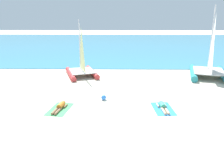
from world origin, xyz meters
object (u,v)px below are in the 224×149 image
Objects in this scene: towel_left at (60,109)px; beach_ball at (104,97)px; sunbather_right at (163,106)px; towel_right at (163,109)px; sunbather_left at (60,107)px; sailboat_teal at (209,67)px; sailboat_red at (82,68)px.

beach_ball reaches higher than towel_left.
towel_right is at bearing -90.00° from sunbather_right.
sunbather_left is at bearing -150.01° from beach_ball.
sunbather_left is at bearing 177.95° from sunbather_right.
sailboat_teal is 8.77m from towel_right.
beach_ball is (-8.93, -5.51, -0.75)m from sailboat_teal.
beach_ball is at bearing -87.95° from sailboat_red.
sailboat_red is 7.24m from sunbather_left.
towel_left is at bearing -90.00° from sunbather_left.
sunbather_left is at bearing 80.77° from towel_left.
sailboat_red is at bearing 88.46° from towel_left.
sunbather_left is 4.88× the size of beach_ball.
towel_left is 2.90m from beach_ball.
sailboat_teal is 13.42m from towel_left.
towel_right is 0.14m from sunbather_right.
sunbather_right is at bearing -19.85° from beach_ball.
sunbather_right is (6.01, 0.22, 0.13)m from towel_left.
sailboat_red is 2.60× the size of towel_right.
sailboat_teal is at bearing 31.68° from beach_ball.
towel_left is 5.92× the size of beach_ball.
sailboat_red is at bearing -164.50° from sailboat_teal.
sailboat_teal is 13.37m from sunbather_left.
sailboat_teal is at bearing 51.76° from towel_right.
towel_right is 3.78m from beach_ball.
sailboat_teal is at bearing 40.55° from sunbather_left.
sunbather_left reaches higher than towel_left.
sailboat_red is 11.22m from sailboat_teal.
sailboat_red is 0.81× the size of sailboat_teal.
towel_left is (-11.41, -7.00, -0.91)m from sailboat_teal.
sailboat_red reaches higher than sunbather_left.
towel_left is 1.21× the size of sunbather_left.
towel_left is 6.01m from sunbather_right.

